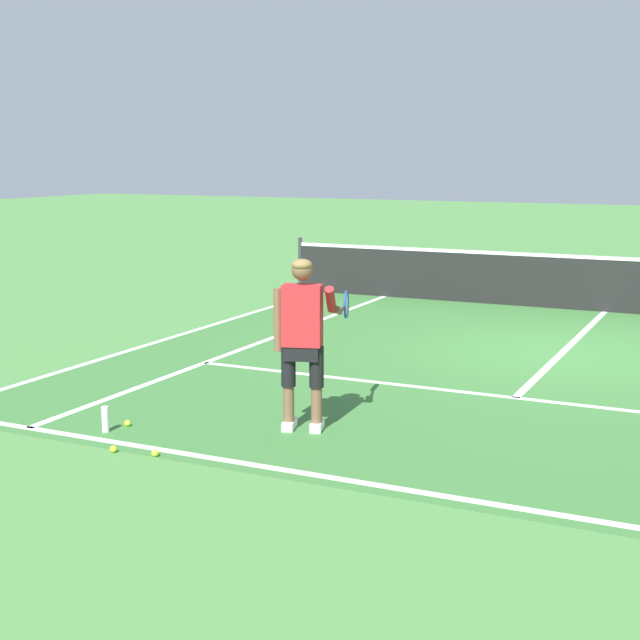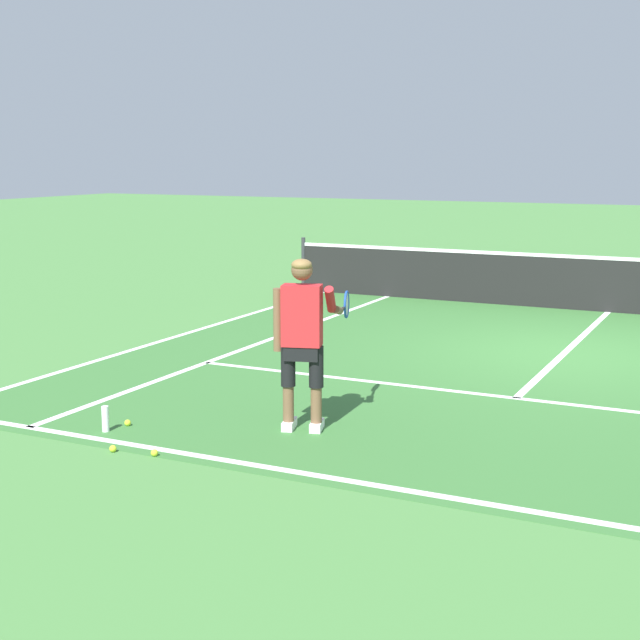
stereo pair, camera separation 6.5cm
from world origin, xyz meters
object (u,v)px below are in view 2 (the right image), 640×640
at_px(tennis_player, 303,332).
at_px(water_bottle, 105,419).
at_px(tennis_ball_by_baseline, 128,423).
at_px(tennis_ball_mid_court, 154,453).
at_px(tennis_ball_near_feet, 113,449).

relative_size(tennis_player, water_bottle, 6.61).
xyz_separation_m(tennis_ball_by_baseline, tennis_ball_mid_court, (0.81, -0.66, 0.00)).
xyz_separation_m(tennis_player, tennis_ball_near_feet, (-1.26, -1.40, -0.96)).
height_order(tennis_player, tennis_ball_mid_court, tennis_player).
xyz_separation_m(tennis_player, water_bottle, (-1.73, -0.92, -0.86)).
bearing_deg(tennis_ball_mid_court, tennis_ball_by_baseline, 140.73).
distance_m(tennis_ball_near_feet, tennis_ball_by_baseline, 0.83).
distance_m(tennis_player, tennis_ball_mid_court, 1.84).
distance_m(tennis_player, tennis_ball_near_feet, 2.11).
xyz_separation_m(tennis_ball_near_feet, tennis_ball_by_baseline, (-0.39, 0.73, 0.00)).
xyz_separation_m(tennis_ball_by_baseline, water_bottle, (-0.08, -0.25, 0.10)).
bearing_deg(tennis_ball_near_feet, tennis_player, 48.03).
distance_m(tennis_ball_mid_court, water_bottle, 0.98).
distance_m(tennis_ball_near_feet, water_bottle, 0.68).
height_order(tennis_player, tennis_ball_by_baseline, tennis_player).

